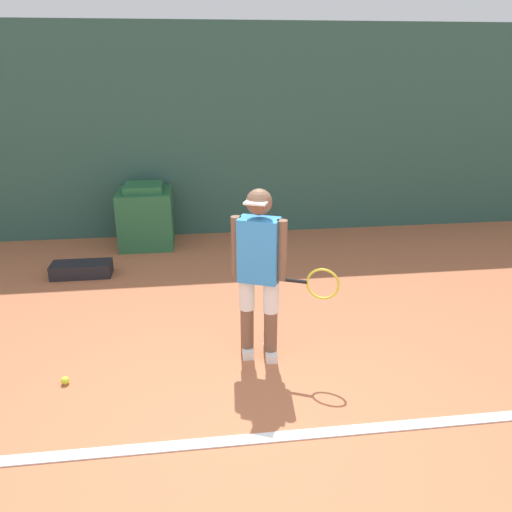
{
  "coord_description": "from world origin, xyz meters",
  "views": [
    {
      "loc": [
        -0.33,
        -2.83,
        2.55
      ],
      "look_at": [
        0.19,
        1.29,
        0.91
      ],
      "focal_mm": 35.0,
      "sensor_mm": 36.0,
      "label": 1
    }
  ],
  "objects_px": {
    "tennis_player": "(260,269)",
    "equipment_bag": "(82,269)",
    "covered_chair": "(146,217)",
    "tennis_ball": "(65,380)"
  },
  "relations": [
    {
      "from": "tennis_player",
      "to": "equipment_bag",
      "type": "xyz_separation_m",
      "value": [
        -1.99,
        2.09,
        -0.78
      ]
    },
    {
      "from": "tennis_player",
      "to": "covered_chair",
      "type": "distance_m",
      "value": 3.41
    },
    {
      "from": "tennis_player",
      "to": "equipment_bag",
      "type": "height_order",
      "value": "tennis_player"
    },
    {
      "from": "tennis_ball",
      "to": "covered_chair",
      "type": "bearing_deg",
      "value": 82.56
    },
    {
      "from": "tennis_player",
      "to": "equipment_bag",
      "type": "bearing_deg",
      "value": 156.26
    },
    {
      "from": "tennis_ball",
      "to": "covered_chair",
      "type": "xyz_separation_m",
      "value": [
        0.44,
        3.37,
        0.4
      ]
    },
    {
      "from": "tennis_player",
      "to": "tennis_ball",
      "type": "distance_m",
      "value": 1.89
    },
    {
      "from": "covered_chair",
      "to": "equipment_bag",
      "type": "distance_m",
      "value": 1.34
    },
    {
      "from": "tennis_player",
      "to": "equipment_bag",
      "type": "distance_m",
      "value": 2.99
    },
    {
      "from": "tennis_ball",
      "to": "covered_chair",
      "type": "distance_m",
      "value": 3.43
    }
  ]
}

